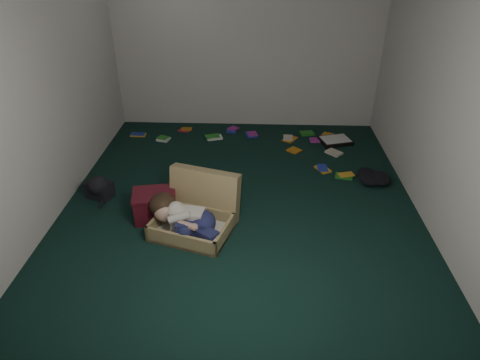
{
  "coord_description": "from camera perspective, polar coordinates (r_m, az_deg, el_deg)",
  "views": [
    {
      "loc": [
        0.17,
        -4.21,
        2.74
      ],
      "look_at": [
        0.0,
        -0.15,
        0.35
      ],
      "focal_mm": 32.0,
      "sensor_mm": 36.0,
      "label": 1
    }
  ],
  "objects": [
    {
      "name": "clothing_pile",
      "position": [
        5.61,
        17.9,
        0.4
      ],
      "size": [
        0.49,
        0.45,
        0.13
      ],
      "primitive_type": null,
      "rotation": [
        0.0,
        0.0,
        -0.4
      ],
      "color": "black",
      "rests_on": "floor"
    },
    {
      "name": "backpack",
      "position": [
        5.27,
        -18.25,
        -1.17
      ],
      "size": [
        0.44,
        0.4,
        0.22
      ],
      "primitive_type": null,
      "rotation": [
        0.0,
        0.0,
        -0.38
      ],
      "color": "black",
      "rests_on": "floor"
    },
    {
      "name": "book_scatter",
      "position": [
        6.36,
        3.15,
        5.02
      ],
      "size": [
        3.14,
        1.61,
        0.02
      ],
      "color": "gold",
      "rests_on": "floor"
    },
    {
      "name": "wall_right",
      "position": [
        4.81,
        25.07,
        10.21
      ],
      "size": [
        0.0,
        4.5,
        4.5
      ],
      "primitive_type": "plane",
      "rotation": [
        1.57,
        0.0,
        -1.57
      ],
      "color": "silver",
      "rests_on": "ground"
    },
    {
      "name": "wall_left",
      "position": [
        4.95,
        -24.21,
        10.92
      ],
      "size": [
        0.0,
        4.5,
        4.5
      ],
      "primitive_type": "plane",
      "rotation": [
        1.57,
        0.0,
        1.57
      ],
      "color": "silver",
      "rests_on": "ground"
    },
    {
      "name": "suitcase",
      "position": [
        4.52,
        -5.71,
        -4.3
      ],
      "size": [
        0.96,
        0.95,
        0.57
      ],
      "rotation": [
        0.0,
        0.0,
        -0.3
      ],
      "color": "tan",
      "rests_on": "floor"
    },
    {
      "name": "floor",
      "position": [
        5.02,
        0.07,
        -2.58
      ],
      "size": [
        4.5,
        4.5,
        0.0
      ],
      "primitive_type": "plane",
      "color": "black",
      "rests_on": "ground"
    },
    {
      "name": "person",
      "position": [
        4.38,
        -7.44,
        -5.03
      ],
      "size": [
        0.77,
        0.58,
        0.35
      ],
      "rotation": [
        0.0,
        0.0,
        -0.3
      ],
      "color": "beige",
      "rests_on": "suitcase"
    },
    {
      "name": "paper_tray",
      "position": [
        6.52,
        12.59,
        5.14
      ],
      "size": [
        0.52,
        0.45,
        0.06
      ],
      "rotation": [
        0.0,
        0.0,
        0.29
      ],
      "color": "black",
      "rests_on": "floor"
    },
    {
      "name": "wall_front",
      "position": [
        2.43,
        -2.09,
        -5.79
      ],
      "size": [
        4.5,
        0.0,
        4.5
      ],
      "primitive_type": "plane",
      "rotation": [
        -1.57,
        0.0,
        0.0
      ],
      "color": "silver",
      "rests_on": "ground"
    },
    {
      "name": "wall_back",
      "position": [
        6.62,
        0.92,
        17.91
      ],
      "size": [
        4.5,
        0.0,
        4.5
      ],
      "primitive_type": "plane",
      "rotation": [
        1.57,
        0.0,
        0.0
      ],
      "color": "silver",
      "rests_on": "ground"
    },
    {
      "name": "maroon_bin",
      "position": [
        4.72,
        -11.24,
        -3.32
      ],
      "size": [
        0.51,
        0.44,
        0.31
      ],
      "rotation": [
        0.0,
        0.0,
        0.19
      ],
      "color": "#50101B",
      "rests_on": "floor"
    }
  ]
}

